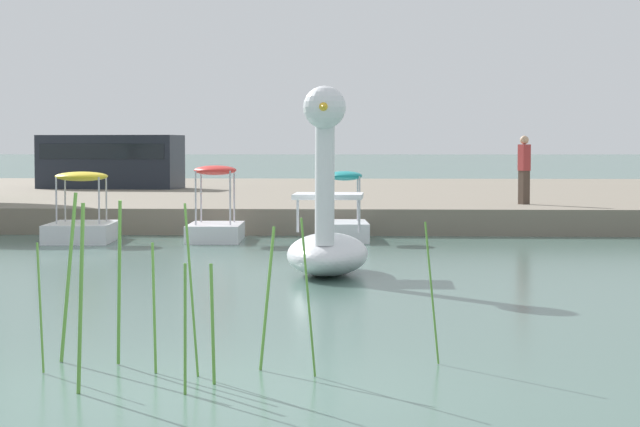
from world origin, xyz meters
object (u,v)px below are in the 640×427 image
at_px(pedal_boat_yellow, 82,222).
at_px(person_on_path, 524,169).
at_px(swan_boat, 327,231).
at_px(pedal_boat_red, 215,218).
at_px(pedal_boat_teal, 344,221).
at_px(parked_van, 111,160).

relative_size(pedal_boat_yellow, person_on_path, 1.38).
height_order(swan_boat, pedal_boat_red, swan_boat).
distance_m(pedal_boat_teal, pedal_boat_yellow, 5.53).
bearing_deg(pedal_boat_teal, pedal_boat_yellow, -174.40).
height_order(pedal_boat_yellow, person_on_path, person_on_path).
bearing_deg(pedal_boat_red, pedal_boat_yellow, -174.70).
relative_size(pedal_boat_yellow, parked_van, 0.48).
height_order(person_on_path, parked_van, parked_van).
xyz_separation_m(pedal_boat_teal, person_on_path, (4.23, 3.93, 1.05)).
bearing_deg(swan_boat, pedal_boat_teal, 89.63).
relative_size(swan_boat, pedal_boat_red, 1.41).
relative_size(pedal_boat_teal, parked_van, 0.41).
distance_m(swan_boat, pedal_boat_red, 7.41).
distance_m(person_on_path, parked_van, 16.36).
distance_m(pedal_boat_red, pedal_boat_yellow, 2.80).
height_order(pedal_boat_red, parked_van, parked_van).
height_order(pedal_boat_red, pedal_boat_yellow, pedal_boat_red).
distance_m(swan_boat, parked_van, 23.25).
distance_m(pedal_boat_teal, person_on_path, 5.87).
bearing_deg(pedal_boat_teal, swan_boat, -90.37).
bearing_deg(swan_boat, pedal_boat_yellow, 129.37).
xyz_separation_m(swan_boat, parked_van, (-8.17, 21.75, 0.86)).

